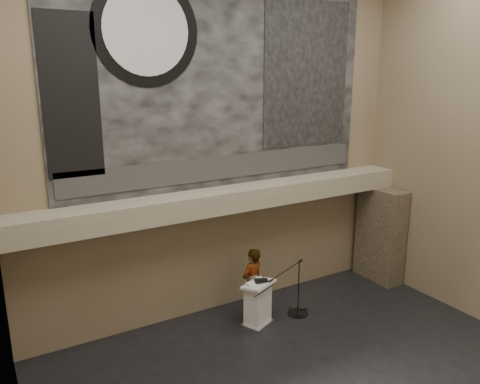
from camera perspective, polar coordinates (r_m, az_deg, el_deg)
wall_back at (r=11.19m, az=-2.09°, el=6.10°), size 10.00×0.02×8.50m
wall_left at (r=5.98m, az=-26.76°, el=-2.93°), size 0.02×8.00×8.50m
soffit at (r=11.12m, az=-1.04°, el=-0.80°), size 10.00×0.80×0.50m
sprinkler_left at (r=10.49m, az=-8.55°, el=-3.50°), size 0.04×0.04×0.06m
sprinkler_right at (r=12.17m, az=6.90°, el=-0.93°), size 0.04×0.04×0.06m
banner at (r=11.05m, az=-2.08°, el=13.54°), size 8.00×0.05×5.00m
banner_text_strip at (r=11.24m, az=-1.89°, el=3.02°), size 7.76×0.02×0.55m
banner_clock_rim at (r=10.31m, az=-11.35°, el=18.78°), size 2.30×0.02×2.30m
banner_clock_face at (r=10.29m, az=-11.31°, el=18.79°), size 1.84×0.02×1.84m
banner_building_print at (r=12.34m, az=8.16°, el=13.97°), size 2.60×0.02×3.60m
banner_brick_print at (r=9.87m, az=-19.92°, el=10.85°), size 1.10×0.02×3.20m
stone_pier at (r=14.07m, az=16.73°, el=-4.95°), size 0.60×1.40×2.70m
lectern at (r=11.37m, az=2.18°, el=-13.48°), size 0.90×0.79×1.14m
binder at (r=11.17m, az=2.62°, el=-10.78°), size 0.39×0.35×0.04m
papers at (r=11.05m, az=1.61°, el=-11.15°), size 0.23×0.31×0.00m
speaker_person at (r=11.60m, az=1.50°, el=-11.03°), size 0.74×0.60×1.77m
mic_stand at (r=12.03m, az=6.95°, el=-13.67°), size 1.52×0.82×1.44m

